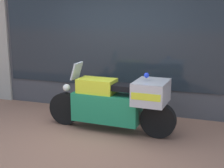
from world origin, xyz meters
name	(u,v)px	position (x,y,z in m)	size (l,w,h in m)	color
ground_plane	(84,142)	(0.00, 0.00, 0.00)	(60.00, 60.00, 0.00)	#8E604C
shop_building	(105,34)	(-0.36, 2.00, 1.64)	(6.89, 0.55, 3.26)	#424247
window_display	(134,89)	(0.29, 2.03, 0.46)	(5.71, 0.30, 1.93)	slate
paramedic_motorcycle	(118,101)	(0.37, 0.66, 0.56)	(2.41, 0.72, 1.21)	black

